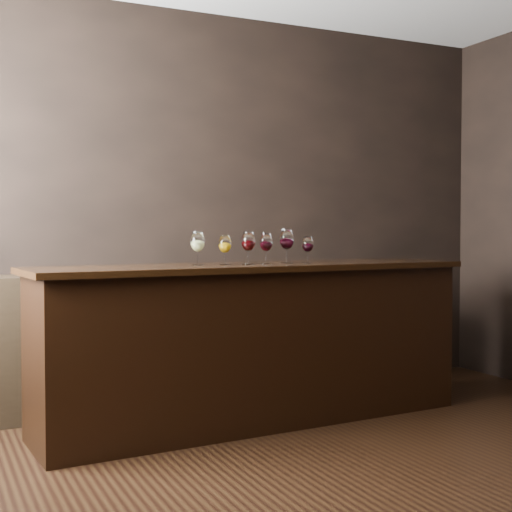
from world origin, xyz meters
name	(u,v)px	position (x,y,z in m)	size (l,w,h in m)	color
ground	(363,497)	(0.00, 0.00, 0.00)	(5.00, 5.00, 0.00)	black
room_shell	(306,94)	(-0.23, 0.11, 1.81)	(5.02, 4.52, 2.81)	black
bar_counter	(256,346)	(0.10, 1.35, 0.48)	(2.74, 0.59, 0.96)	black
bar_top	(256,267)	(0.10, 1.35, 0.98)	(2.84, 0.66, 0.04)	black
back_bar_shelf	(188,337)	(-0.11, 2.03, 0.46)	(2.55, 0.40, 0.92)	black
glass_white	(198,242)	(-0.29, 1.36, 1.13)	(0.09, 0.09, 0.20)	white
glass_amber	(225,245)	(-0.12, 1.34, 1.12)	(0.08, 0.08, 0.18)	white
glass_red_a	(248,242)	(0.03, 1.32, 1.13)	(0.09, 0.09, 0.20)	white
glass_red_b	(266,243)	(0.17, 1.36, 1.13)	(0.08, 0.08, 0.19)	white
glass_red_c	(287,240)	(0.33, 1.38, 1.14)	(0.09, 0.09, 0.22)	white
glass_red_d	(308,245)	(0.46, 1.35, 1.11)	(0.07, 0.07, 0.17)	white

